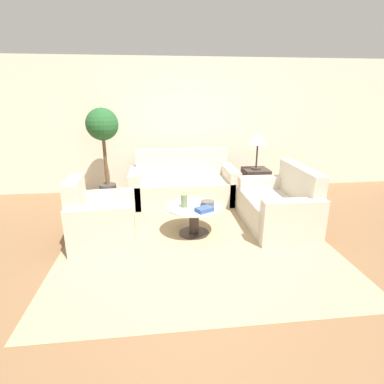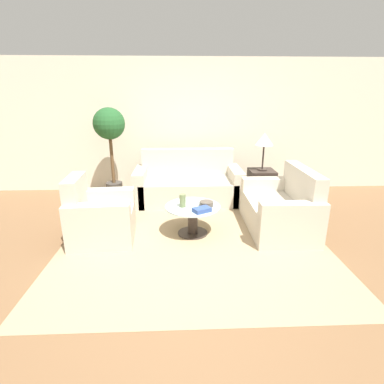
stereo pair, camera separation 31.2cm
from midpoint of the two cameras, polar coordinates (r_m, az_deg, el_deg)
name	(u,v)px [view 1 (the left image)]	position (r m, az deg, el deg)	size (l,w,h in m)	color
ground_plane	(192,263)	(3.66, -2.48, -13.44)	(14.00, 14.00, 0.00)	brown
wall_back	(175,126)	(6.17, -4.83, 12.33)	(10.00, 0.06, 2.60)	beige
rug	(194,233)	(4.36, -1.68, -7.88)	(3.50, 3.73, 0.01)	tan
sofa_main	(183,185)	(5.60, -3.26, 1.29)	(1.94, 0.89, 0.94)	beige
armchair	(99,222)	(4.23, -19.41, -5.44)	(0.87, 0.89, 0.90)	beige
loveseat	(281,208)	(4.64, 14.75, -2.91)	(0.86, 1.38, 0.92)	beige
coffee_table	(194,216)	(4.25, -1.71, -4.59)	(0.78, 0.78, 0.43)	#332823
side_table	(255,184)	(5.81, 10.41, 1.56)	(0.46, 0.46, 0.58)	#332823
table_lamp	(258,140)	(5.63, 10.89, 9.73)	(0.33, 0.33, 0.67)	#332823
potted_plant	(103,135)	(5.64, -18.13, 10.28)	(0.56, 0.56, 1.70)	#3D3833
vase	(184,201)	(4.13, -3.67, -1.72)	(0.09, 0.09, 0.18)	#6B7A4C
bowl	(208,203)	(4.19, 0.86, -2.20)	(0.19, 0.19, 0.07)	brown
book_stack	(204,209)	(3.99, 0.13, -3.37)	(0.27, 0.24, 0.06)	#334C8C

